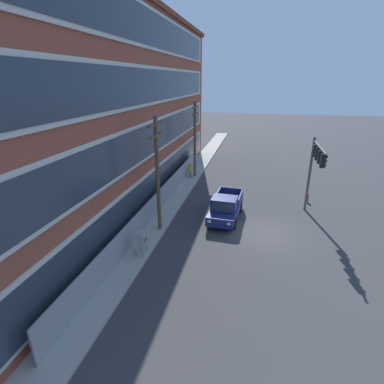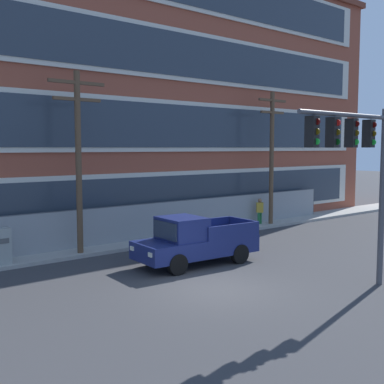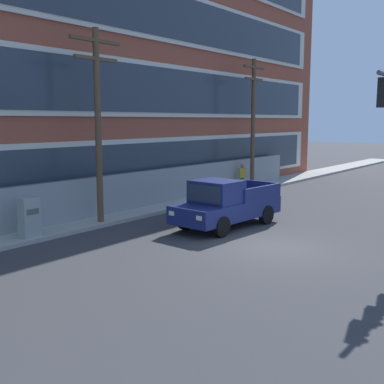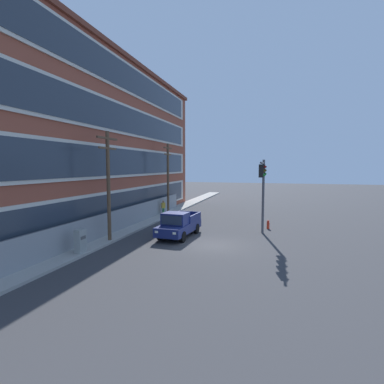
{
  "view_description": "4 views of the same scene",
  "coord_description": "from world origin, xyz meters",
  "views": [
    {
      "loc": [
        -19.35,
        1.06,
        10.15
      ],
      "look_at": [
        0.09,
        5.37,
        2.62
      ],
      "focal_mm": 28.0,
      "sensor_mm": 36.0,
      "label": 1
    },
    {
      "loc": [
        -10.56,
        -11.66,
        4.74
      ],
      "look_at": [
        2.89,
        4.72,
        2.78
      ],
      "focal_mm": 45.0,
      "sensor_mm": 36.0,
      "label": 2
    },
    {
      "loc": [
        -14.5,
        -7.6,
        4.35
      ],
      "look_at": [
        -0.42,
        3.22,
        1.7
      ],
      "focal_mm": 45.0,
      "sensor_mm": 36.0,
      "label": 3
    },
    {
      "loc": [
        -20.19,
        -4.2,
        5.52
      ],
      "look_at": [
        1.49,
        1.96,
        3.57
      ],
      "focal_mm": 28.0,
      "sensor_mm": 36.0,
      "label": 4
    }
  ],
  "objects": [
    {
      "name": "ground_plane",
      "position": [
        0.0,
        0.0,
        0.0
      ],
      "size": [
        160.0,
        160.0,
        0.0
      ],
      "primitive_type": "plane",
      "color": "#38383A"
    },
    {
      "name": "brick_mill_building",
      "position": [
        3.41,
        14.25,
        7.82
      ],
      "size": [
        39.75,
        10.81,
        15.61
      ],
      "color": "brown",
      "rests_on": "ground"
    },
    {
      "name": "pickup_truck_navy",
      "position": [
        1.67,
        3.1,
        0.95
      ],
      "size": [
        5.28,
        2.34,
        2.0
      ],
      "color": "navy",
      "rests_on": "ground"
    },
    {
      "name": "pedestrian_near_cabinet",
      "position": [
        10.82,
        7.95,
        0.97
      ],
      "size": [
        0.46,
        0.43,
        1.69
      ],
      "color": "#236B38",
      "rests_on": "ground"
    },
    {
      "name": "electrical_cabinet",
      "position": [
        -4.57,
        7.44,
        0.8
      ],
      "size": [
        0.69,
        0.46,
        1.6
      ],
      "color": "#939993",
      "rests_on": "ground"
    },
    {
      "name": "utility_pole_near_corner",
      "position": [
        -1.2,
        7.44,
        4.46
      ],
      "size": [
        2.56,
        0.26,
        7.99
      ],
      "color": "brown",
      "rests_on": "ground"
    },
    {
      "name": "chain_link_fence",
      "position": [
        2.01,
        8.44,
        0.98
      ],
      "size": [
        29.55,
        0.06,
        1.93
      ],
      "color": "gray",
      "rests_on": "ground"
    },
    {
      "name": "sidewalk_building_side",
      "position": [
        0.0,
        8.07,
        0.08
      ],
      "size": [
        80.0,
        2.12,
        0.16
      ],
      "primitive_type": "cube",
      "color": "#9E9B93",
      "rests_on": "ground"
    },
    {
      "name": "utility_pole_midblock",
      "position": [
        11.41,
        7.58,
        4.44
      ],
      "size": [
        2.28,
        0.26,
        8.03
      ],
      "color": "brown",
      "rests_on": "ground"
    }
  ]
}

